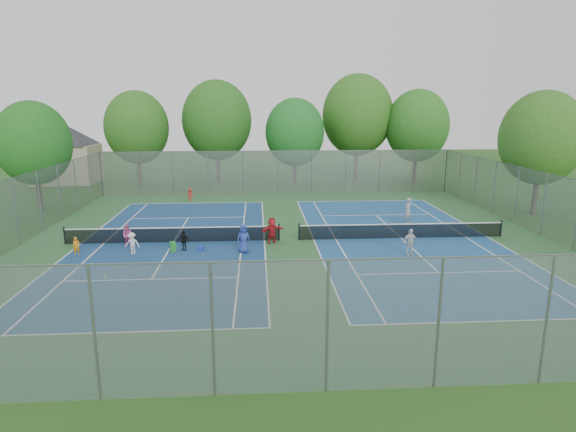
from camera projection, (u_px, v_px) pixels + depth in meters
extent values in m
plane|color=#244E18|center=(289.00, 240.00, 29.52)|extent=(120.00, 120.00, 0.00)
cube|color=#2C5C31|center=(289.00, 240.00, 29.51)|extent=(32.00, 32.00, 0.01)
cube|color=navy|center=(174.00, 242.00, 29.07)|extent=(10.97, 23.77, 0.01)
cube|color=navy|center=(401.00, 238.00, 29.96)|extent=(10.97, 23.77, 0.01)
cube|color=black|center=(173.00, 235.00, 28.97)|extent=(12.87, 0.10, 0.91)
cube|color=black|center=(401.00, 231.00, 29.86)|extent=(12.87, 0.10, 0.91)
cube|color=gray|center=(278.00, 172.00, 44.62)|extent=(32.00, 0.10, 4.00)
cube|color=gray|center=(327.00, 327.00, 13.51)|extent=(32.00, 0.10, 4.00)
cube|color=gray|center=(16.00, 212.00, 28.05)|extent=(0.10, 32.00, 4.00)
cube|color=gray|center=(544.00, 205.00, 30.08)|extent=(0.10, 32.00, 4.00)
cube|color=#B7A88C|center=(67.00, 164.00, 51.01)|extent=(6.00, 5.00, 4.00)
pyramid|color=#2D2D33|center=(63.00, 124.00, 50.06)|extent=(11.03, 11.03, 2.20)
cylinder|color=#443326|center=(140.00, 168.00, 49.62)|extent=(0.36, 0.36, 3.50)
ellipsoid|color=#295E1B|center=(137.00, 127.00, 48.69)|extent=(6.40, 6.40, 7.36)
cylinder|color=#443326|center=(218.00, 165.00, 51.06)|extent=(0.36, 0.36, 3.85)
ellipsoid|color=#255B1A|center=(217.00, 120.00, 50.02)|extent=(7.20, 7.20, 8.28)
cylinder|color=#443326|center=(295.00, 170.00, 49.71)|extent=(0.36, 0.36, 3.15)
ellipsoid|color=#1D6421|center=(295.00, 132.00, 48.84)|extent=(6.00, 6.00, 6.90)
cylinder|color=#443326|center=(356.00, 161.00, 52.95)|extent=(0.36, 0.36, 4.20)
ellipsoid|color=#2D611C|center=(357.00, 115.00, 51.83)|extent=(7.60, 7.60, 8.74)
cylinder|color=#443326|center=(415.00, 166.00, 51.46)|extent=(0.36, 0.36, 3.50)
ellipsoid|color=#29651D|center=(417.00, 126.00, 50.51)|extent=(6.60, 6.60, 7.59)
cylinder|color=#443326|center=(39.00, 190.00, 37.68)|extent=(0.36, 0.36, 3.15)
ellipsoid|color=#1D5B1A|center=(33.00, 143.00, 36.85)|extent=(5.60, 5.60, 6.44)
cylinder|color=#443326|center=(535.00, 192.00, 36.16)|extent=(0.36, 0.36, 3.50)
ellipsoid|color=#2E5F1B|center=(542.00, 138.00, 35.26)|extent=(6.00, 6.00, 6.90)
cube|color=#1731AF|center=(201.00, 249.00, 27.31)|extent=(0.35, 0.35, 0.27)
cube|color=#25892E|center=(173.00, 247.00, 27.08)|extent=(0.40, 0.40, 0.60)
imported|color=orange|center=(76.00, 246.00, 26.48)|extent=(0.45, 0.39, 1.04)
imported|color=#DF5697|center=(128.00, 235.00, 28.18)|extent=(0.68, 0.56, 1.28)
imported|color=white|center=(132.00, 243.00, 26.67)|extent=(0.84, 0.53, 1.23)
imported|color=black|center=(184.00, 241.00, 27.36)|extent=(0.73, 0.50, 1.15)
imported|color=#283D93|center=(244.00, 239.00, 26.83)|extent=(0.93, 0.79, 1.62)
imported|color=red|center=(272.00, 231.00, 28.69)|extent=(1.53, 1.04, 1.59)
imported|color=red|center=(190.00, 195.00, 41.56)|extent=(0.74, 0.50, 1.07)
imported|color=#9B9B9E|center=(408.00, 211.00, 33.41)|extent=(0.79, 0.78, 1.84)
imported|color=silver|center=(410.00, 242.00, 26.36)|extent=(0.94, 0.53, 1.52)
sphere|color=#B1D932|center=(89.00, 256.00, 26.25)|extent=(0.07, 0.07, 0.07)
sphere|color=#B3CB2F|center=(103.00, 273.00, 23.72)|extent=(0.07, 0.07, 0.07)
sphere|color=#C4E034|center=(105.00, 277.00, 23.09)|extent=(0.07, 0.07, 0.07)
sphere|color=#C4F038|center=(115.00, 267.00, 24.54)|extent=(0.07, 0.07, 0.07)
sphere|color=#B0C12D|center=(113.00, 269.00, 24.30)|extent=(0.07, 0.07, 0.07)
sphere|color=#C1D431|center=(215.00, 276.00, 23.21)|extent=(0.07, 0.07, 0.07)
sphere|color=gold|center=(189.00, 262.00, 25.28)|extent=(0.07, 0.07, 0.07)
sphere|color=#B6D832|center=(203.00, 255.00, 26.56)|extent=(0.07, 0.07, 0.07)
sphere|color=yellow|center=(106.00, 279.00, 22.88)|extent=(0.07, 0.07, 0.07)
sphere|color=yellow|center=(92.00, 264.00, 24.99)|extent=(0.07, 0.07, 0.07)
sphere|color=#D4E034|center=(244.00, 268.00, 24.42)|extent=(0.07, 0.07, 0.07)
sphere|color=#AEC62E|center=(105.00, 275.00, 23.43)|extent=(0.07, 0.07, 0.07)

